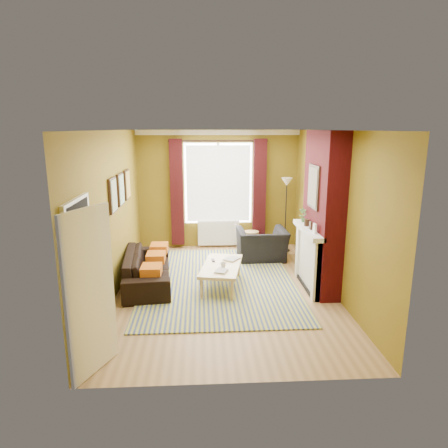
{
  "coord_description": "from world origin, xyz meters",
  "views": [
    {
      "loc": [
        -0.39,
        -6.73,
        2.83
      ],
      "look_at": [
        0.0,
        0.25,
        1.15
      ],
      "focal_mm": 32.0,
      "sensor_mm": 36.0,
      "label": 1
    }
  ],
  "objects_px": {
    "floor_lamp": "(286,194)",
    "coffee_table": "(221,267)",
    "armchair": "(262,244)",
    "sofa": "(148,268)",
    "wicker_stool": "(251,240)"
  },
  "relations": [
    {
      "from": "sofa",
      "to": "armchair",
      "type": "bearing_deg",
      "value": -67.25
    },
    {
      "from": "sofa",
      "to": "wicker_stool",
      "type": "height_order",
      "value": "sofa"
    },
    {
      "from": "wicker_stool",
      "to": "floor_lamp",
      "type": "distance_m",
      "value": 1.39
    },
    {
      "from": "coffee_table",
      "to": "floor_lamp",
      "type": "bearing_deg",
      "value": 63.91
    },
    {
      "from": "armchair",
      "to": "wicker_stool",
      "type": "relative_size",
      "value": 2.39
    },
    {
      "from": "armchair",
      "to": "sofa",
      "type": "bearing_deg",
      "value": 26.75
    },
    {
      "from": "sofa",
      "to": "floor_lamp",
      "type": "relative_size",
      "value": 1.18
    },
    {
      "from": "sofa",
      "to": "coffee_table",
      "type": "bearing_deg",
      "value": -107.28
    },
    {
      "from": "armchair",
      "to": "wicker_stool",
      "type": "distance_m",
      "value": 0.8
    },
    {
      "from": "coffee_table",
      "to": "floor_lamp",
      "type": "xyz_separation_m",
      "value": [
        1.61,
        2.16,
        0.98
      ]
    },
    {
      "from": "sofa",
      "to": "wicker_stool",
      "type": "relative_size",
      "value": 4.63
    },
    {
      "from": "coffee_table",
      "to": "sofa",
      "type": "bearing_deg",
      "value": 179.07
    },
    {
      "from": "floor_lamp",
      "to": "coffee_table",
      "type": "bearing_deg",
      "value": -126.69
    },
    {
      "from": "wicker_stool",
      "to": "armchair",
      "type": "bearing_deg",
      "value": -80.24
    },
    {
      "from": "armchair",
      "to": "coffee_table",
      "type": "distance_m",
      "value": 1.82
    }
  ]
}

